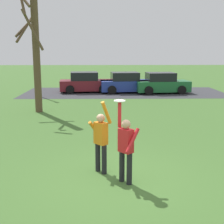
{
  "coord_description": "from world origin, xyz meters",
  "views": [
    {
      "loc": [
        -0.29,
        -7.48,
        3.34
      ],
      "look_at": [
        -0.12,
        1.16,
        1.56
      ],
      "focal_mm": 48.98,
      "sensor_mm": 36.0,
      "label": 1
    }
  ],
  "objects_px": {
    "parked_car_maroon": "(86,83)",
    "parked_car_green": "(162,84)",
    "parked_car_blue": "(126,83)",
    "frisbee_disc": "(120,101)",
    "bare_tree_tall": "(34,48)",
    "person_catcher": "(126,146)",
    "person_defender": "(101,138)",
    "lamppost_by_lot": "(38,60)"
  },
  "relations": [
    {
      "from": "parked_car_maroon",
      "to": "parked_car_green",
      "type": "distance_m",
      "value": 5.98
    },
    {
      "from": "parked_car_blue",
      "to": "parked_car_green",
      "type": "relative_size",
      "value": 1.0
    },
    {
      "from": "frisbee_disc",
      "to": "parked_car_green",
      "type": "distance_m",
      "value": 16.68
    },
    {
      "from": "bare_tree_tall",
      "to": "person_catcher",
      "type": "bearing_deg",
      "value": -65.16
    },
    {
      "from": "person_defender",
      "to": "bare_tree_tall",
      "type": "bearing_deg",
      "value": 160.37
    },
    {
      "from": "person_defender",
      "to": "lamppost_by_lot",
      "type": "bearing_deg",
      "value": 155.82
    },
    {
      "from": "parked_car_blue",
      "to": "parked_car_green",
      "type": "height_order",
      "value": "same"
    },
    {
      "from": "person_catcher",
      "to": "person_defender",
      "type": "xyz_separation_m",
      "value": [
        -0.63,
        0.69,
        -0.0
      ]
    },
    {
      "from": "parked_car_maroon",
      "to": "person_defender",
      "type": "bearing_deg",
      "value": -90.42
    },
    {
      "from": "person_defender",
      "to": "lamppost_by_lot",
      "type": "height_order",
      "value": "lamppost_by_lot"
    },
    {
      "from": "parked_car_maroon",
      "to": "lamppost_by_lot",
      "type": "height_order",
      "value": "lamppost_by_lot"
    },
    {
      "from": "person_catcher",
      "to": "lamppost_by_lot",
      "type": "bearing_deg",
      "value": -22.77
    },
    {
      "from": "bare_tree_tall",
      "to": "lamppost_by_lot",
      "type": "relative_size",
      "value": 1.59
    },
    {
      "from": "person_catcher",
      "to": "lamppost_by_lot",
      "type": "distance_m",
      "value": 15.7
    },
    {
      "from": "parked_car_blue",
      "to": "parked_car_green",
      "type": "xyz_separation_m",
      "value": [
        2.74,
        -0.4,
        0.0
      ]
    },
    {
      "from": "parked_car_maroon",
      "to": "lamppost_by_lot",
      "type": "relative_size",
      "value": 1.0
    },
    {
      "from": "person_catcher",
      "to": "bare_tree_tall",
      "type": "bearing_deg",
      "value": -17.84
    },
    {
      "from": "person_catcher",
      "to": "parked_car_blue",
      "type": "xyz_separation_m",
      "value": [
        1.11,
        16.7,
        -0.25
      ]
    },
    {
      "from": "person_catcher",
      "to": "parked_car_blue",
      "type": "height_order",
      "value": "person_catcher"
    },
    {
      "from": "lamppost_by_lot",
      "to": "parked_car_blue",
      "type": "bearing_deg",
      "value": 17.38
    },
    {
      "from": "person_defender",
      "to": "parked_car_blue",
      "type": "distance_m",
      "value": 16.11
    },
    {
      "from": "parked_car_maroon",
      "to": "lamppost_by_lot",
      "type": "xyz_separation_m",
      "value": [
        -3.22,
        -2.29,
        1.86
      ]
    },
    {
      "from": "lamppost_by_lot",
      "to": "person_defender",
      "type": "bearing_deg",
      "value": -71.49
    },
    {
      "from": "bare_tree_tall",
      "to": "lamppost_by_lot",
      "type": "height_order",
      "value": "bare_tree_tall"
    },
    {
      "from": "person_catcher",
      "to": "lamppost_by_lot",
      "type": "xyz_separation_m",
      "value": [
        -5.32,
        14.69,
        1.6
      ]
    },
    {
      "from": "person_catcher",
      "to": "frisbee_disc",
      "type": "distance_m",
      "value": 1.13
    },
    {
      "from": "person_defender",
      "to": "parked_car_blue",
      "type": "xyz_separation_m",
      "value": [
        1.74,
        16.01,
        -0.25
      ]
    },
    {
      "from": "person_defender",
      "to": "person_catcher",
      "type": "bearing_deg",
      "value": -0.0
    },
    {
      "from": "person_defender",
      "to": "bare_tree_tall",
      "type": "xyz_separation_m",
      "value": [
        -3.59,
        8.44,
        2.41
      ]
    },
    {
      "from": "parked_car_blue",
      "to": "parked_car_green",
      "type": "distance_m",
      "value": 2.77
    },
    {
      "from": "parked_car_blue",
      "to": "person_catcher",
      "type": "bearing_deg",
      "value": -99.36
    },
    {
      "from": "person_catcher",
      "to": "parked_car_maroon",
      "type": "bearing_deg",
      "value": -35.65
    },
    {
      "from": "person_catcher",
      "to": "parked_car_blue",
      "type": "bearing_deg",
      "value": -46.49
    },
    {
      "from": "person_defender",
      "to": "parked_car_blue",
      "type": "relative_size",
      "value": 0.48
    },
    {
      "from": "frisbee_disc",
      "to": "lamppost_by_lot",
      "type": "distance_m",
      "value": 15.42
    },
    {
      "from": "parked_car_blue",
      "to": "bare_tree_tall",
      "type": "xyz_separation_m",
      "value": [
        -5.34,
        -7.57,
        2.66
      ]
    },
    {
      "from": "parked_car_maroon",
      "to": "lamppost_by_lot",
      "type": "bearing_deg",
      "value": -150.12
    },
    {
      "from": "person_defender",
      "to": "parked_car_maroon",
      "type": "xyz_separation_m",
      "value": [
        -1.46,
        16.29,
        -0.25
      ]
    },
    {
      "from": "parked_car_green",
      "to": "lamppost_by_lot",
      "type": "relative_size",
      "value": 1.0
    },
    {
      "from": "frisbee_disc",
      "to": "lamppost_by_lot",
      "type": "bearing_deg",
      "value": 109.59
    },
    {
      "from": "parked_car_blue",
      "to": "parked_car_maroon",
      "type": "bearing_deg",
      "value": 169.42
    },
    {
      "from": "bare_tree_tall",
      "to": "parked_car_green",
      "type": "bearing_deg",
      "value": 41.61
    }
  ]
}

